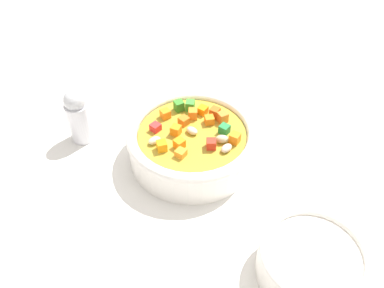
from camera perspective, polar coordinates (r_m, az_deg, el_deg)
The scene contains 5 objects.
ground_plane at distance 57.27cm, azimuth 0.00°, elevation -2.50°, with size 140.00×140.00×2.00cm, color silver.
soup_bowl_main at distance 54.52cm, azimuth 0.01°, elevation 0.32°, with size 18.02×18.02×5.99cm.
spoon at distance 65.96cm, azimuth -3.26°, elevation 6.40°, with size 23.88×3.46×0.84cm.
side_bowl_small at distance 45.62cm, azimuth 16.93°, elevation -16.00°, with size 11.66×11.66×4.60cm.
pepper_shaker at distance 58.85cm, azimuth -16.09°, elevation 3.94°, with size 3.51×3.51×8.62cm.
Camera 1 is at (-20.05, -33.90, 40.58)cm, focal length 36.84 mm.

